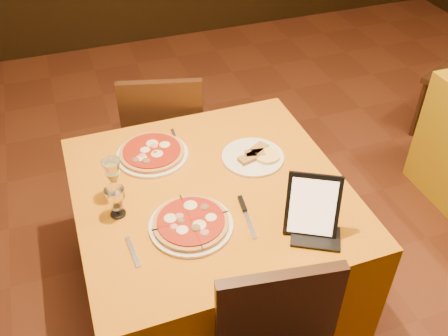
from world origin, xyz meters
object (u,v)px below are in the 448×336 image
object	(u,v)px
wine_glass	(114,179)
tablet	(313,206)
pizza_near	(191,224)
water_glass	(116,202)
chair_main_far	(166,135)
main_table	(212,249)
pizza_far	(152,153)

from	to	relation	value
wine_glass	tablet	size ratio (longest dim) A/B	0.78
pizza_near	tablet	size ratio (longest dim) A/B	1.31
pizza_near	water_glass	world-z (taller)	water_glass
pizza_near	water_glass	bearing A→B (deg)	147.33
chair_main_far	tablet	world-z (taller)	tablet
main_table	wine_glass	bearing A→B (deg)	168.30
wine_glass	tablet	world-z (taller)	tablet
water_glass	tablet	xyz separation A→B (m)	(0.66, -0.32, 0.06)
main_table	pizza_far	bearing A→B (deg)	121.60
wine_glass	tablet	bearing A→B (deg)	-32.64
wine_glass	pizza_near	bearing A→B (deg)	-47.78
pizza_far	pizza_near	bearing A→B (deg)	-85.35
water_glass	tablet	world-z (taller)	tablet
pizza_far	tablet	size ratio (longest dim) A/B	1.31
pizza_near	tablet	world-z (taller)	tablet
main_table	wine_glass	xyz separation A→B (m)	(-0.37, 0.08, 0.47)
main_table	pizza_near	distance (m)	0.45
water_glass	pizza_near	bearing A→B (deg)	-32.67
chair_main_far	water_glass	xyz separation A→B (m)	(-0.39, -0.85, 0.36)
chair_main_far	pizza_near	bearing A→B (deg)	97.01
pizza_near	water_glass	xyz separation A→B (m)	(-0.25, 0.16, 0.05)
main_table	chair_main_far	world-z (taller)	chair_main_far
water_glass	tablet	distance (m)	0.74
chair_main_far	main_table	bearing A→B (deg)	104.88
pizza_far	wine_glass	distance (m)	0.30
main_table	chair_main_far	distance (m)	0.83
chair_main_far	wine_glass	bearing A→B (deg)	78.40
main_table	tablet	xyz separation A→B (m)	(0.28, -0.34, 0.49)
pizza_far	water_glass	world-z (taller)	water_glass
wine_glass	water_glass	distance (m)	0.11
water_glass	wine_glass	bearing A→B (deg)	83.14
wine_glass	water_glass	bearing A→B (deg)	-96.86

